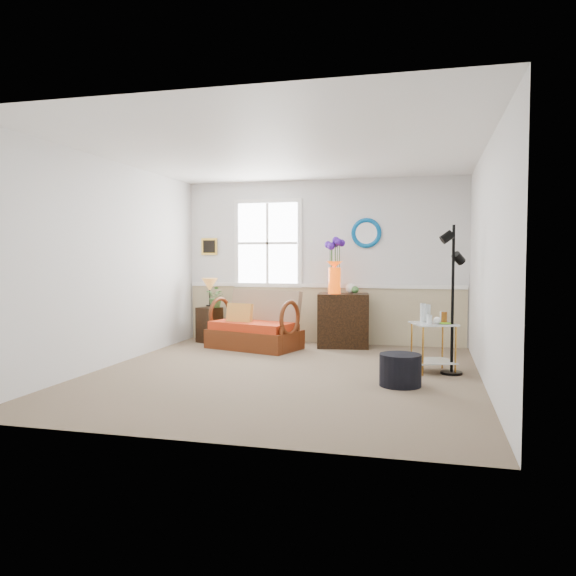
% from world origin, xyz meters
% --- Properties ---
extents(floor, '(4.50, 5.00, 0.01)m').
position_xyz_m(floor, '(0.00, 0.00, 0.00)').
color(floor, brown).
rests_on(floor, ground).
extents(ceiling, '(4.50, 5.00, 0.01)m').
position_xyz_m(ceiling, '(0.00, 0.00, 2.60)').
color(ceiling, white).
rests_on(ceiling, walls).
extents(walls, '(4.51, 5.01, 2.60)m').
position_xyz_m(walls, '(0.00, 0.00, 1.30)').
color(walls, silver).
rests_on(walls, floor).
extents(wainscot, '(4.46, 0.02, 0.90)m').
position_xyz_m(wainscot, '(0.00, 2.48, 0.45)').
color(wainscot, tan).
rests_on(wainscot, walls).
extents(chair_rail, '(4.46, 0.04, 0.06)m').
position_xyz_m(chair_rail, '(0.00, 2.47, 0.92)').
color(chair_rail, white).
rests_on(chair_rail, walls).
extents(window, '(1.14, 0.06, 1.44)m').
position_xyz_m(window, '(-0.90, 2.47, 1.60)').
color(window, white).
rests_on(window, walls).
extents(picture, '(0.28, 0.03, 0.28)m').
position_xyz_m(picture, '(-1.92, 2.48, 1.55)').
color(picture, '#B28730').
rests_on(picture, walls).
extents(mirror, '(0.47, 0.07, 0.47)m').
position_xyz_m(mirror, '(0.70, 2.48, 1.75)').
color(mirror, '#076FB1').
rests_on(mirror, walls).
extents(loveseat, '(1.49, 1.12, 0.87)m').
position_xyz_m(loveseat, '(-0.88, 1.68, 0.43)').
color(loveseat, '#53230B').
rests_on(loveseat, floor).
extents(throw_pillow, '(0.41, 0.15, 0.40)m').
position_xyz_m(throw_pillow, '(-1.10, 1.62, 0.48)').
color(throw_pillow, orange).
rests_on(throw_pillow, loveseat).
extents(lamp_stand, '(0.42, 0.42, 0.56)m').
position_xyz_m(lamp_stand, '(-1.77, 2.09, 0.28)').
color(lamp_stand, black).
rests_on(lamp_stand, floor).
extents(table_lamp, '(0.34, 0.34, 0.47)m').
position_xyz_m(table_lamp, '(-1.78, 2.13, 0.80)').
color(table_lamp, '#C67A33').
rests_on(table_lamp, lamp_stand).
extents(potted_plant, '(0.42, 0.44, 0.27)m').
position_xyz_m(potted_plant, '(-1.64, 2.07, 0.70)').
color(potted_plant, '#3F6D33').
rests_on(potted_plant, lamp_stand).
extents(cabinet, '(0.82, 0.59, 0.82)m').
position_xyz_m(cabinet, '(0.39, 2.13, 0.41)').
color(cabinet, black).
rests_on(cabinet, floor).
extents(flower_vase, '(0.29, 0.29, 0.83)m').
position_xyz_m(flower_vase, '(0.26, 2.10, 1.23)').
color(flower_vase, '#E54506').
rests_on(flower_vase, cabinet).
extents(side_table, '(0.60, 0.60, 0.59)m').
position_xyz_m(side_table, '(1.71, 0.55, 0.30)').
color(side_table, '#A77326').
rests_on(side_table, floor).
extents(tabletop_items, '(0.52, 0.52, 0.22)m').
position_xyz_m(tabletop_items, '(1.74, 0.61, 0.71)').
color(tabletop_items, silver).
rests_on(tabletop_items, side_table).
extents(floor_lamp, '(0.31, 0.31, 1.76)m').
position_xyz_m(floor_lamp, '(1.93, 0.49, 0.88)').
color(floor_lamp, black).
rests_on(floor_lamp, floor).
extents(ottoman, '(0.57, 0.57, 0.34)m').
position_xyz_m(ottoman, '(1.37, -0.28, 0.17)').
color(ottoman, black).
rests_on(ottoman, floor).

